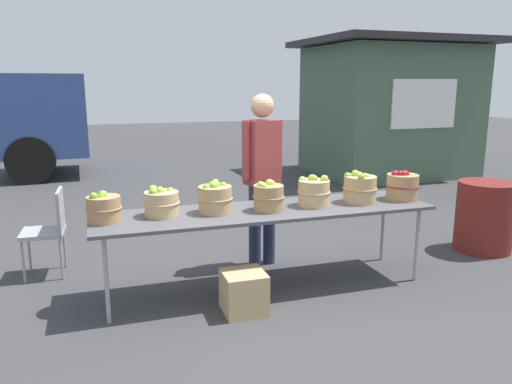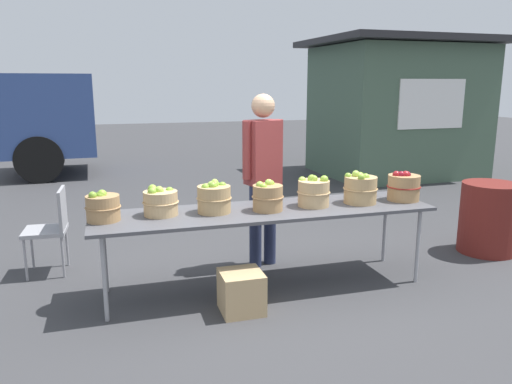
# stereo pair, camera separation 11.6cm
# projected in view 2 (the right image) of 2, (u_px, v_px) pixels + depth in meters

# --- Properties ---
(ground_plane) EXTENTS (40.00, 40.00, 0.00)m
(ground_plane) POSITION_uv_depth(u_px,v_px,m) (265.00, 286.00, 4.68)
(ground_plane) COLOR #38383A
(market_table) EXTENTS (3.10, 0.76, 0.75)m
(market_table) POSITION_uv_depth(u_px,v_px,m) (265.00, 213.00, 4.52)
(market_table) COLOR #4C4C51
(market_table) RESTS_ON ground
(apple_basket_green_0) EXTENTS (0.30, 0.30, 0.26)m
(apple_basket_green_0) POSITION_uv_depth(u_px,v_px,m) (103.00, 207.00, 4.12)
(apple_basket_green_0) COLOR #A87F51
(apple_basket_green_0) RESTS_ON market_table
(apple_basket_green_1) EXTENTS (0.32, 0.32, 0.26)m
(apple_basket_green_1) POSITION_uv_depth(u_px,v_px,m) (160.00, 202.00, 4.30)
(apple_basket_green_1) COLOR tan
(apple_basket_green_1) RESTS_ON market_table
(apple_basket_green_2) EXTENTS (0.31, 0.31, 0.29)m
(apple_basket_green_2) POSITION_uv_depth(u_px,v_px,m) (214.00, 198.00, 4.39)
(apple_basket_green_2) COLOR tan
(apple_basket_green_2) RESTS_ON market_table
(apple_basket_green_3) EXTENTS (0.29, 0.29, 0.28)m
(apple_basket_green_3) POSITION_uv_depth(u_px,v_px,m) (267.00, 197.00, 4.45)
(apple_basket_green_3) COLOR #A87F51
(apple_basket_green_3) RESTS_ON market_table
(apple_basket_green_4) EXTENTS (0.31, 0.31, 0.30)m
(apple_basket_green_4) POSITION_uv_depth(u_px,v_px,m) (314.00, 192.00, 4.62)
(apple_basket_green_4) COLOR tan
(apple_basket_green_4) RESTS_ON market_table
(apple_basket_green_5) EXTENTS (0.33, 0.33, 0.31)m
(apple_basket_green_5) POSITION_uv_depth(u_px,v_px,m) (360.00, 189.00, 4.73)
(apple_basket_green_5) COLOR tan
(apple_basket_green_5) RESTS_ON market_table
(apple_basket_red_0) EXTENTS (0.33, 0.33, 0.30)m
(apple_basket_red_0) POSITION_uv_depth(u_px,v_px,m) (404.00, 187.00, 4.85)
(apple_basket_red_0) COLOR #A87F51
(apple_basket_red_0) RESTS_ON market_table
(vendor_adult) EXTENTS (0.45, 0.32, 1.78)m
(vendor_adult) POSITION_uv_depth(u_px,v_px,m) (263.00, 167.00, 5.02)
(vendor_adult) COLOR #262D4C
(vendor_adult) RESTS_ON ground
(food_kiosk) EXTENTS (3.58, 3.00, 2.74)m
(food_kiosk) POSITION_uv_depth(u_px,v_px,m) (397.00, 107.00, 10.25)
(food_kiosk) COLOR #47604C
(food_kiosk) RESTS_ON ground
(folding_chair) EXTENTS (0.42, 0.42, 0.86)m
(folding_chair) POSITION_uv_depth(u_px,v_px,m) (52.00, 224.00, 4.92)
(folding_chair) COLOR #99999E
(folding_chair) RESTS_ON ground
(trash_barrel) EXTENTS (0.63, 0.63, 0.79)m
(trash_barrel) POSITION_uv_depth(u_px,v_px,m) (489.00, 218.00, 5.56)
(trash_barrel) COLOR maroon
(trash_barrel) RESTS_ON ground
(produce_crate) EXTENTS (0.35, 0.35, 0.35)m
(produce_crate) POSITION_uv_depth(u_px,v_px,m) (241.00, 292.00, 4.13)
(produce_crate) COLOR tan
(produce_crate) RESTS_ON ground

